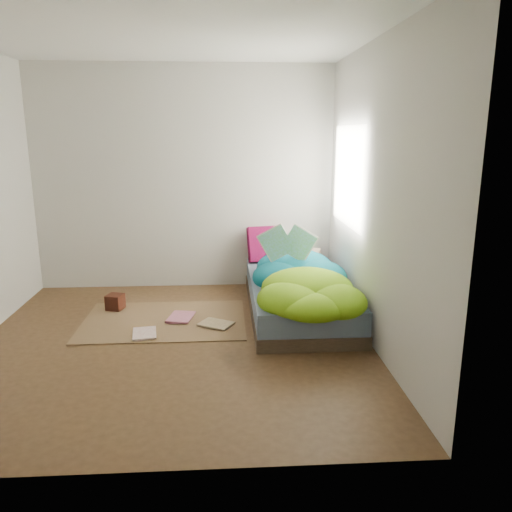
{
  "coord_description": "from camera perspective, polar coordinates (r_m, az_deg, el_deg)",
  "views": [
    {
      "loc": [
        0.47,
        -4.18,
        1.83
      ],
      "look_at": [
        0.78,
        0.75,
        0.61
      ],
      "focal_mm": 35.0,
      "sensor_mm": 36.0,
      "label": 1
    }
  ],
  "objects": [
    {
      "name": "open_book",
      "position": [
        5.09,
        3.63,
        2.54
      ],
      "size": [
        0.5,
        0.19,
        0.3
      ],
      "primitive_type": null,
      "rotation": [
        0.0,
        0.0,
        -0.17
      ],
      "color": "#398B2D",
      "rests_on": "duvet"
    },
    {
      "name": "pillow_floral",
      "position": [
        5.96,
        4.72,
        -0.05
      ],
      "size": [
        0.59,
        0.48,
        0.12
      ],
      "primitive_type": "cube",
      "rotation": [
        0.0,
        0.0,
        -0.35
      ],
      "color": "white",
      "rests_on": "bed"
    },
    {
      "name": "floor_book_a",
      "position": [
        4.79,
        -13.91,
        -8.7
      ],
      "size": [
        0.25,
        0.32,
        0.02
      ],
      "primitive_type": "imported",
      "rotation": [
        0.0,
        0.0,
        0.15
      ],
      "color": "silver",
      "rests_on": "rug"
    },
    {
      "name": "floor_book_b",
      "position": [
        5.14,
        -9.86,
        -6.86
      ],
      "size": [
        0.29,
        0.36,
        0.03
      ],
      "primitive_type": "imported",
      "rotation": [
        0.0,
        0.0,
        -0.2
      ],
      "color": "#C16F87",
      "rests_on": "rug"
    },
    {
      "name": "duvet",
      "position": [
        4.92,
        5.29,
        -1.71
      ],
      "size": [
        0.96,
        1.84,
        0.34
      ],
      "primitive_type": null,
      "color": "#076470",
      "rests_on": "bed"
    },
    {
      "name": "rug",
      "position": [
        5.11,
        -10.42,
        -7.25
      ],
      "size": [
        1.6,
        1.1,
        0.01
      ],
      "primitive_type": "cube",
      "color": "brown",
      "rests_on": "ground"
    },
    {
      "name": "wooden_box",
      "position": [
        5.5,
        -15.79,
        -5.06
      ],
      "size": [
        0.2,
        0.2,
        0.16
      ],
      "primitive_type": "cube",
      "rotation": [
        0.0,
        0.0,
        -0.29
      ],
      "color": "#360D0C",
      "rests_on": "rug"
    },
    {
      "name": "room_walls",
      "position": [
        4.22,
        -10.01,
        10.93
      ],
      "size": [
        3.54,
        3.54,
        2.62
      ],
      "color": "beige",
      "rests_on": "ground"
    },
    {
      "name": "pillow_magenta",
      "position": [
        5.91,
        1.1,
        1.38
      ],
      "size": [
        0.43,
        0.2,
        0.41
      ],
      "primitive_type": "cube",
      "rotation": [
        0.0,
        0.0,
        0.17
      ],
      "color": "#55052F",
      "rests_on": "bed"
    },
    {
      "name": "ground",
      "position": [
        4.59,
        -9.32,
        -9.79
      ],
      "size": [
        3.5,
        3.5,
        0.0
      ],
      "primitive_type": "cube",
      "color": "#442E1A",
      "rests_on": "ground"
    },
    {
      "name": "bed",
      "position": [
        5.23,
        4.84,
        -4.67
      ],
      "size": [
        1.0,
        2.0,
        0.34
      ],
      "color": "#34281C",
      "rests_on": "ground"
    },
    {
      "name": "floor_book_c",
      "position": [
        4.81,
        -5.28,
        -8.2
      ],
      "size": [
        0.38,
        0.35,
        0.02
      ],
      "primitive_type": "imported",
      "rotation": [
        0.0,
        0.0,
        1.04
      ],
      "color": "tan",
      "rests_on": "rug"
    }
  ]
}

